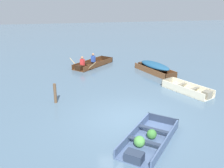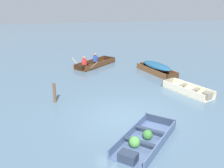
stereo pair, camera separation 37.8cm
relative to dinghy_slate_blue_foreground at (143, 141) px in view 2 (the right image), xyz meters
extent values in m
plane|color=slate|center=(-0.02, 1.85, -0.13)|extent=(80.00, 80.00, 0.00)
cube|color=#475B7F|center=(0.12, 0.11, -0.11)|extent=(2.84, 3.01, 0.04)
cube|color=#475B7F|center=(0.56, -0.27, 0.03)|extent=(1.95, 2.25, 0.33)
cube|color=#475B7F|center=(-0.33, 0.49, 0.03)|extent=(1.95, 2.25, 0.33)
cube|color=#273246|center=(1.06, 1.20, 0.03)|extent=(0.96, 0.84, 0.33)
cube|color=#273246|center=(-0.72, -0.86, 0.05)|extent=(0.65, 0.63, 0.30)
cube|color=#273246|center=(-0.17, -0.22, 0.11)|extent=(0.95, 0.86, 0.04)
cube|color=#273246|center=(0.40, 0.44, 0.11)|extent=(0.95, 0.86, 0.04)
sphere|color=#4C9342|center=(-0.34, -0.18, 0.09)|extent=(0.37, 0.37, 0.37)
sphere|color=#387533|center=(0.23, 0.20, 0.08)|extent=(0.34, 0.34, 0.34)
cube|color=brown|center=(3.33, 7.85, -0.11)|extent=(1.86, 3.33, 0.04)
cube|color=brown|center=(2.90, 7.71, 0.05)|extent=(1.00, 3.06, 0.37)
cube|color=brown|center=(3.76, 7.98, 0.05)|extent=(1.00, 3.06, 0.37)
cube|color=#3F2716|center=(3.80, 6.35, 0.05)|extent=(0.92, 0.33, 0.37)
cube|color=#3F2716|center=(2.91, 9.20, 0.07)|extent=(0.51, 0.47, 0.33)
cube|color=#3F2716|center=(3.19, 8.30, 0.14)|extent=(0.85, 0.41, 0.04)
cube|color=#3F2716|center=(3.47, 7.39, 0.14)|extent=(0.85, 0.41, 0.04)
ellipsoid|color=navy|center=(3.33, 7.85, 0.35)|extent=(1.64, 2.76, 0.38)
cube|color=beige|center=(3.68, 4.19, -0.11)|extent=(1.93, 2.84, 0.04)
cube|color=beige|center=(4.07, 4.36, 0.06)|extent=(1.15, 2.49, 0.39)
cube|color=beige|center=(3.29, 4.01, 0.06)|extent=(1.15, 2.49, 0.39)
cube|color=gray|center=(3.14, 5.40, 0.06)|extent=(0.84, 0.41, 0.39)
cube|color=gray|center=(4.16, 3.11, 0.08)|extent=(0.52, 0.49, 0.35)
cube|color=gray|center=(3.84, 3.81, 0.16)|extent=(0.80, 0.47, 0.04)
cube|color=gray|center=(3.51, 4.56, 0.16)|extent=(0.80, 0.47, 0.04)
cube|color=#4C2D19|center=(-0.35, 10.38, -0.11)|extent=(3.19, 3.11, 0.04)
cube|color=#4C2D19|center=(0.00, 10.02, 0.05)|extent=(2.49, 2.38, 0.36)
cube|color=#4C2D19|center=(-0.70, 10.75, 0.05)|extent=(2.49, 2.38, 0.36)
cube|color=black|center=(0.86, 11.54, 0.05)|extent=(0.77, 0.80, 0.36)
cube|color=black|center=(-1.45, 9.34, 0.06)|extent=(0.59, 0.59, 0.32)
cube|color=black|center=(-0.72, 10.03, 0.14)|extent=(0.78, 0.81, 0.04)
cube|color=black|center=(0.02, 10.74, 0.14)|extent=(0.78, 0.81, 0.04)
cube|color=#2D4CA5|center=(-0.35, 10.38, 0.38)|extent=(0.32, 0.33, 0.44)
sphere|color=#9E7051|center=(-0.35, 10.38, 0.70)|extent=(0.18, 0.18, 0.18)
cube|color=red|center=(-1.21, 9.56, 0.38)|extent=(0.32, 0.33, 0.44)
sphere|color=#9E7051|center=(-1.21, 9.56, 0.70)|extent=(0.18, 0.18, 0.18)
cylinder|color=tan|center=(-0.63, 8.96, 0.27)|extent=(0.48, 0.49, 0.55)
cylinder|color=tan|center=(-1.78, 10.16, 0.27)|extent=(0.48, 0.49, 0.55)
cylinder|color=brown|center=(-3.01, 4.18, 0.33)|extent=(0.14, 0.14, 0.93)
camera|label=1|loc=(-2.70, -6.88, 4.55)|focal=40.00mm
camera|label=2|loc=(-2.33, -6.95, 4.55)|focal=40.00mm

